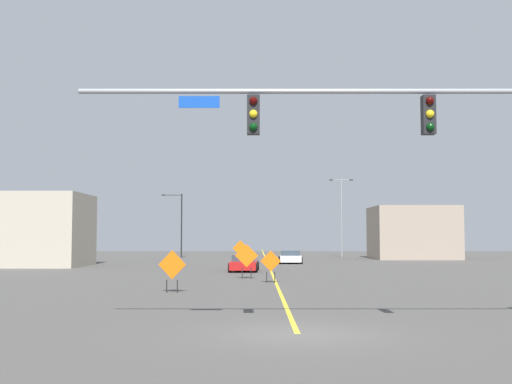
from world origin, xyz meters
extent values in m
plane|color=#4C4947|center=(0.00, 0.00, 0.00)|extent=(181.41, 181.41, 0.00)
cube|color=yellow|center=(0.00, 50.39, 0.00)|extent=(0.16, 100.78, 0.01)
cylinder|color=gray|center=(1.19, 0.00, 6.44)|extent=(14.07, 0.14, 0.14)
cube|color=black|center=(3.53, 0.00, 5.79)|extent=(0.34, 0.32, 1.05)
sphere|color=#3A0503|center=(3.53, -0.17, 6.14)|extent=(0.22, 0.22, 0.22)
sphere|color=yellow|center=(3.53, -0.17, 5.79)|extent=(0.22, 0.22, 0.22)
sphere|color=black|center=(3.53, -0.17, 5.44)|extent=(0.22, 0.22, 0.22)
cube|color=black|center=(-1.16, 0.00, 5.79)|extent=(0.34, 0.32, 1.05)
sphere|color=#3A0503|center=(-1.16, -0.17, 6.14)|extent=(0.22, 0.22, 0.22)
sphere|color=yellow|center=(-1.16, -0.17, 5.79)|extent=(0.22, 0.22, 0.22)
sphere|color=black|center=(-1.16, -0.17, 5.44)|extent=(0.22, 0.22, 0.22)
cube|color=#1447B7|center=(-2.61, 0.00, 6.15)|extent=(1.10, 0.03, 0.32)
cylinder|color=gray|center=(9.30, 61.29, 4.75)|extent=(0.16, 0.16, 9.50)
cylinder|color=gray|center=(8.70, 61.29, 9.35)|extent=(1.21, 0.08, 0.08)
cube|color=#262628|center=(8.09, 61.29, 9.35)|extent=(0.44, 0.24, 0.14)
cylinder|color=gray|center=(9.91, 61.29, 9.35)|extent=(1.21, 0.08, 0.08)
cube|color=#262628|center=(10.51, 61.29, 9.35)|extent=(0.44, 0.24, 0.14)
cylinder|color=black|center=(-9.85, 58.93, 3.75)|extent=(0.16, 0.16, 7.50)
cylinder|color=black|center=(-10.93, 58.93, 7.35)|extent=(2.16, 0.08, 0.08)
cube|color=#262628|center=(-12.01, 58.93, 7.35)|extent=(0.44, 0.24, 0.14)
cube|color=orange|center=(-0.28, 18.34, 1.18)|extent=(1.13, 0.25, 1.14)
cylinder|color=black|center=(-0.50, 18.38, 0.30)|extent=(0.05, 0.05, 0.59)
cylinder|color=black|center=(-0.06, 18.30, 0.30)|extent=(0.05, 0.05, 0.59)
cube|color=orange|center=(-1.65, 21.62, 1.37)|extent=(1.37, 0.04, 1.37)
cylinder|color=black|center=(-1.91, 21.62, 0.33)|extent=(0.05, 0.05, 0.66)
cylinder|color=black|center=(-1.38, 21.62, 0.33)|extent=(0.05, 0.05, 0.66)
cube|color=orange|center=(-4.88, 12.26, 1.25)|extent=(1.29, 0.33, 1.31)
cylinder|color=black|center=(-5.13, 12.32, 0.29)|extent=(0.05, 0.05, 0.58)
cylinder|color=black|center=(-4.63, 12.20, 0.29)|extent=(0.05, 0.05, 0.58)
cube|color=orange|center=(-2.48, 40.65, 1.46)|extent=(1.40, 0.19, 1.40)
cylinder|color=black|center=(-2.75, 40.68, 0.37)|extent=(0.05, 0.05, 0.73)
cylinder|color=black|center=(-2.21, 40.62, 0.37)|extent=(0.05, 0.05, 0.73)
cube|color=red|center=(-1.95, 29.85, 0.45)|extent=(1.99, 4.60, 0.59)
cube|color=#333D47|center=(-1.94, 30.08, 0.98)|extent=(1.74, 2.56, 0.47)
cylinder|color=black|center=(-2.92, 28.29, 0.32)|extent=(0.24, 0.65, 0.64)
cylinder|color=black|center=(-1.08, 28.23, 0.32)|extent=(0.24, 0.65, 0.64)
cylinder|color=black|center=(-2.82, 31.47, 0.32)|extent=(0.24, 0.65, 0.64)
cylinder|color=black|center=(-0.97, 31.41, 0.32)|extent=(0.24, 0.65, 0.64)
cube|color=white|center=(2.09, 43.19, 0.45)|extent=(2.01, 4.08, 0.58)
cube|color=#333D47|center=(2.09, 42.99, 0.97)|extent=(1.77, 2.05, 0.45)
cylinder|color=black|center=(3.09, 44.59, 0.32)|extent=(0.23, 0.64, 0.64)
cylinder|color=black|center=(1.16, 44.63, 0.32)|extent=(0.23, 0.64, 0.64)
cylinder|color=black|center=(3.02, 41.76, 0.32)|extent=(0.23, 0.64, 0.64)
cylinder|color=black|center=(1.10, 41.80, 0.32)|extent=(0.23, 0.64, 0.64)
cube|color=#B2A893|center=(-18.91, 37.55, 3.05)|extent=(6.76, 7.91, 6.10)
cube|color=gray|center=(16.34, 54.77, 2.89)|extent=(8.90, 8.10, 5.79)
camera|label=1|loc=(-1.09, -17.12, 2.57)|focal=45.37mm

